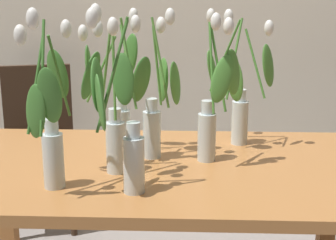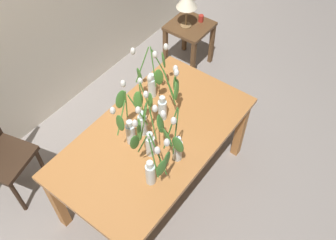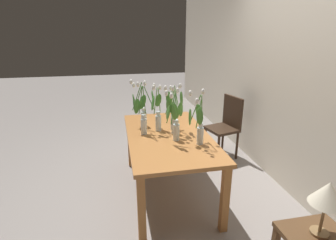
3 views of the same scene
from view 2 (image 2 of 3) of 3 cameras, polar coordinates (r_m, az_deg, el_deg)
The scene contains 12 objects.
ground_plane at distance 3.39m, azimuth -1.79°, elevation -9.93°, with size 18.00×18.00×0.00m, color gray.
dining_table at distance 2.85m, azimuth -2.10°, elevation -3.39°, with size 1.60×0.90×0.74m.
tulip_vase_0 at distance 2.48m, azimuth 1.20°, elevation -4.01°, with size 0.17×0.18×0.59m.
tulip_vase_1 at distance 2.89m, azimuth -2.42°, elevation 6.46°, with size 0.30×0.20×0.55m.
tulip_vase_2 at distance 2.58m, azimuth -5.95°, elevation -0.50°, with size 0.29×0.25×0.56m.
tulip_vase_3 at distance 2.52m, azimuth -2.83°, elevation -2.89°, with size 0.21×0.16×0.54m.
tulip_vase_4 at distance 2.74m, azimuth -0.23°, elevation 2.93°, with size 0.16×0.16×0.55m.
tulip_vase_5 at distance 2.37m, azimuth -2.54°, elevation -7.02°, with size 0.13×0.30×0.58m.
tulip_vase_6 at distance 2.67m, azimuth -3.88°, elevation 0.72°, with size 0.15×0.16×0.56m.
side_table at distance 4.19m, azimuth 3.33°, elevation 13.24°, with size 0.44×0.44×0.55m.
table_lamp at distance 3.92m, azimuth 2.94°, elevation 17.97°, with size 0.22×0.22×0.40m.
pillar_candle at distance 4.15m, azimuth 5.14°, elevation 15.45°, with size 0.06×0.06×0.07m, color #B72D23.
Camera 2 is at (-1.29, -1.10, 2.94)m, focal length 39.26 mm.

